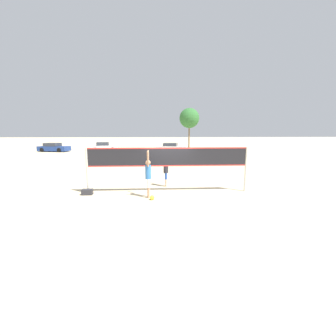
{
  "coord_description": "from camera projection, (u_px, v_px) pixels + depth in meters",
  "views": [
    {
      "loc": [
        -0.64,
        -11.48,
        3.22
      ],
      "look_at": [
        0.0,
        0.0,
        1.3
      ],
      "focal_mm": 24.0,
      "sensor_mm": 36.0,
      "label": 1
    }
  ],
  "objects": [
    {
      "name": "parked_car_near",
      "position": [
        104.0,
        147.0,
        35.57
      ],
      "size": [
        4.34,
        2.45,
        1.41
      ],
      "rotation": [
        0.0,
        0.0,
        0.15
      ],
      "color": "silver",
      "rests_on": "ground_plane"
    },
    {
      "name": "volleyball_net",
      "position": [
        168.0,
        160.0,
        11.58
      ],
      "size": [
        8.37,
        0.1,
        2.36
      ],
      "color": "beige",
      "rests_on": "ground_plane"
    },
    {
      "name": "player_blocker",
      "position": [
        166.0,
        169.0,
        12.94
      ],
      "size": [
        0.28,
        0.69,
        1.99
      ],
      "rotation": [
        0.0,
        0.0,
        -1.57
      ],
      "color": "beige",
      "rests_on": "ground_plane"
    },
    {
      "name": "parked_car_far",
      "position": [
        54.0,
        148.0,
        34.74
      ],
      "size": [
        4.89,
        2.73,
        1.35
      ],
      "rotation": [
        0.0,
        0.0,
        -0.21
      ],
      "color": "navy",
      "rests_on": "ground_plane"
    },
    {
      "name": "player_spiker",
      "position": [
        148.0,
        173.0,
        10.76
      ],
      "size": [
        0.28,
        0.72,
        2.28
      ],
      "rotation": [
        0.0,
        0.0,
        1.57
      ],
      "color": "tan",
      "rests_on": "ground_plane"
    },
    {
      "name": "ground_plane",
      "position": [
        168.0,
        192.0,
        11.87
      ],
      "size": [
        200.0,
        200.0,
        0.0
      ],
      "primitive_type": "plane",
      "color": "beige"
    },
    {
      "name": "parked_car_mid",
      "position": [
        172.0,
        148.0,
        35.34
      ],
      "size": [
        4.93,
        2.9,
        1.3
      ],
      "rotation": [
        0.0,
        0.0,
        -0.25
      ],
      "color": "silver",
      "rests_on": "ground_plane"
    },
    {
      "name": "tree_left_cluster",
      "position": [
        189.0,
        118.0,
        39.83
      ],
      "size": [
        3.53,
        3.53,
        7.18
      ],
      "color": "brown",
      "rests_on": "ground_plane"
    },
    {
      "name": "volleyball",
      "position": [
        152.0,
        198.0,
        10.54
      ],
      "size": [
        0.22,
        0.22,
        0.22
      ],
      "color": "yellow",
      "rests_on": "ground_plane"
    },
    {
      "name": "gear_bag",
      "position": [
        87.0,
        192.0,
        11.39
      ],
      "size": [
        0.53,
        0.31,
        0.28
      ],
      "color": "#2D2D33",
      "rests_on": "ground_plane"
    }
  ]
}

